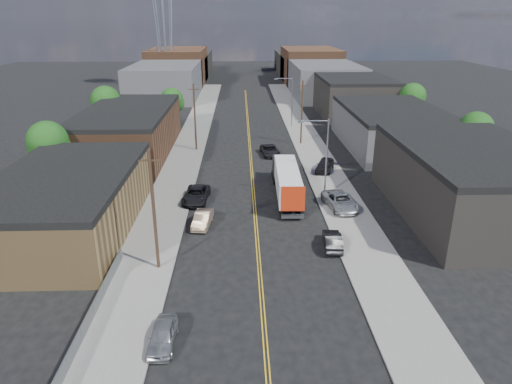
{
  "coord_description": "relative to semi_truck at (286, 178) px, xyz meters",
  "views": [
    {
      "loc": [
        -1.38,
        -22.64,
        19.26
      ],
      "look_at": [
        0.09,
        20.52,
        2.5
      ],
      "focal_mm": 32.0,
      "sensor_mm": 36.0,
      "label": 1
    }
  ],
  "objects": [
    {
      "name": "car_left_b",
      "position": [
        -8.91,
        -7.72,
        -1.39
      ],
      "size": [
        2.0,
        4.4,
        1.4
      ],
      "primitive_type": "imported",
      "rotation": [
        0.0,
        0.0,
        -0.12
      ],
      "color": "#867058",
      "rests_on": "ground"
    },
    {
      "name": "industrial_right_c",
      "position": [
        18.31,
        46.28,
        1.71
      ],
      "size": [
        14.0,
        22.0,
        7.6
      ],
      "color": "black",
      "rests_on": "ground"
    },
    {
      "name": "tree_right_far",
      "position": [
        26.37,
        34.28,
        3.09
      ],
      "size": [
        4.85,
        4.76,
        7.91
      ],
      "color": "black",
      "rests_on": "ground"
    },
    {
      "name": "tree_left_mid",
      "position": [
        -27.63,
        29.28,
        3.39
      ],
      "size": [
        5.1,
        5.04,
        8.37
      ],
      "color": "black",
      "rests_on": "ground"
    },
    {
      "name": "car_left_c",
      "position": [
        -10.09,
        -1.38,
        -1.32
      ],
      "size": [
        3.0,
        5.72,
        1.54
      ],
      "primitive_type": "imported",
      "rotation": [
        0.0,
        0.0,
        -0.08
      ],
      "color": "black",
      "rests_on": "ground"
    },
    {
      "name": "tree_left_far",
      "position": [
        -17.63,
        36.28,
        2.48
      ],
      "size": [
        4.35,
        4.2,
        6.97
      ],
      "color": "black",
      "rests_on": "ground"
    },
    {
      "name": "car_right_oncoming",
      "position": [
        2.91,
        -12.61,
        -1.39
      ],
      "size": [
        1.83,
        4.36,
        1.4
      ],
      "primitive_type": "imported",
      "rotation": [
        0.0,
        0.0,
        3.06
      ],
      "color": "black",
      "rests_on": "ground"
    },
    {
      "name": "car_right_lot_a",
      "position": [
        5.36,
        -4.14,
        -1.15
      ],
      "size": [
        3.6,
        6.05,
        1.57
      ],
      "primitive_type": "imported",
      "rotation": [
        0.0,
        0.0,
        0.18
      ],
      "color": "#A3A4A8",
      "rests_on": "sidewalk_right"
    },
    {
      "name": "utility_pole_left_far",
      "position": [
        -11.89,
        19.28,
        3.05
      ],
      "size": [
        1.6,
        0.26,
        10.0
      ],
      "color": "black",
      "rests_on": "ground"
    },
    {
      "name": "centerline",
      "position": [
        -3.69,
        19.28,
        -2.08
      ],
      "size": [
        0.32,
        120.0,
        0.01
      ],
      "primitive_type": "cube",
      "color": "gold",
      "rests_on": "ground"
    },
    {
      "name": "semi_truck",
      "position": [
        0.0,
        0.0,
        0.0
      ],
      "size": [
        2.67,
        14.09,
        3.67
      ],
      "rotation": [
        0.0,
        0.0,
        -0.03
      ],
      "color": "silver",
      "rests_on": "ground"
    },
    {
      "name": "ground",
      "position": [
        -3.69,
        34.28,
        -2.09
      ],
      "size": [
        260.0,
        260.0,
        0.0
      ],
      "primitive_type": "plane",
      "color": "black",
      "rests_on": "ground"
    },
    {
      "name": "tree_right_near",
      "position": [
        26.37,
        10.28,
        2.78
      ],
      "size": [
        4.6,
        4.48,
        7.44
      ],
      "color": "black",
      "rests_on": "ground"
    },
    {
      "name": "skyline_left_a",
      "position": [
        -23.69,
        69.28,
        1.91
      ],
      "size": [
        16.0,
        30.0,
        8.0
      ],
      "primitive_type": "cube",
      "color": "#363639",
      "rests_on": "ground"
    },
    {
      "name": "car_right_lot_c",
      "position": [
        5.92,
        8.28,
        -1.12
      ],
      "size": [
        3.46,
        5.18,
        1.64
      ],
      "primitive_type": "imported",
      "rotation": [
        0.0,
        0.0,
        -0.35
      ],
      "color": "black",
      "rests_on": "sidewalk_right"
    },
    {
      "name": "car_left_a",
      "position": [
        -10.09,
        -24.99,
        -1.41
      ],
      "size": [
        1.66,
        3.99,
        1.35
      ],
      "primitive_type": "imported",
      "rotation": [
        0.0,
        0.0,
        -0.02
      ],
      "color": "#A3A6A8",
      "rests_on": "ground"
    },
    {
      "name": "streetlight_far",
      "position": [
        3.91,
        34.28,
        3.24
      ],
      "size": [
        3.39,
        0.25,
        9.0
      ],
      "color": "gray",
      "rests_on": "ground"
    },
    {
      "name": "skyline_left_b",
      "position": [
        -23.69,
        94.28,
        2.91
      ],
      "size": [
        16.0,
        26.0,
        10.0
      ],
      "primitive_type": "cube",
      "color": "#503220",
      "rests_on": "ground"
    },
    {
      "name": "skyline_right_b",
      "position": [
        16.31,
        94.28,
        2.91
      ],
      "size": [
        16.0,
        26.0,
        10.0
      ],
      "primitive_type": "cube",
      "color": "#503220",
      "rests_on": "ground"
    },
    {
      "name": "skyline_left_c",
      "position": [
        -23.69,
        114.28,
        1.41
      ],
      "size": [
        16.0,
        40.0,
        7.0
      ],
      "primitive_type": "cube",
      "color": "black",
      "rests_on": "ground"
    },
    {
      "name": "utility_pole_right",
      "position": [
        4.51,
        22.28,
        3.05
      ],
      "size": [
        1.6,
        0.26,
        10.0
      ],
      "color": "black",
      "rests_on": "ground"
    },
    {
      "name": "chainlink_fence",
      "position": [
        -15.19,
        -22.22,
        -1.43
      ],
      "size": [
        0.05,
        16.0,
        1.22
      ],
      "color": "slate",
      "rests_on": "ground"
    },
    {
      "name": "skyline_right_a",
      "position": [
        16.31,
        69.28,
        1.91
      ],
      "size": [
        16.0,
        30.0,
        8.0
      ],
      "primitive_type": "cube",
      "color": "#363639",
      "rests_on": "ground"
    },
    {
      "name": "utility_pole_left_near",
      "position": [
        -11.89,
        -15.72,
        3.05
      ],
      "size": [
        1.6,
        0.26,
        10.0
      ],
      "color": "black",
      "rests_on": "ground"
    },
    {
      "name": "sidewalk_right",
      "position": [
        5.81,
        19.28,
        -2.01
      ],
      "size": [
        5.0,
        140.0,
        0.15
      ],
      "primitive_type": "cube",
      "color": "slate",
      "rests_on": "ground"
    },
    {
      "name": "warehouse_brown",
      "position": [
        -21.69,
        18.28,
        1.21
      ],
      "size": [
        12.0,
        26.0,
        6.6
      ],
      "color": "#503220",
      "rests_on": "ground"
    },
    {
      "name": "car_ahead_truck",
      "position": [
        -0.81,
        16.28,
        -1.37
      ],
      "size": [
        3.0,
        5.41,
        1.43
      ],
      "primitive_type": "imported",
      "rotation": [
        0.0,
        0.0,
        0.13
      ],
      "color": "black",
      "rests_on": "ground"
    },
    {
      "name": "tree_left_near",
      "position": [
        -27.63,
        4.28,
        3.09
      ],
      "size": [
        4.85,
        4.76,
        7.91
      ],
      "color": "black",
      "rests_on": "ground"
    },
    {
      "name": "sidewalk_left",
      "position": [
        -13.19,
        19.28,
        -2.01
      ],
      "size": [
        5.0,
        140.0,
        0.15
      ],
      "primitive_type": "cube",
      "color": "slate",
      "rests_on": "ground"
    },
    {
      "name": "warehouse_tan",
      "position": [
        -21.69,
        -7.72,
        0.71
      ],
      "size": [
        12.0,
        22.0,
        5.6
      ],
      "color": "olive",
      "rests_on": "ground"
    },
    {
      "name": "skyline_right_c",
      "position": [
        16.31,
        114.28,
        1.41
      ],
      "size": [
        16.0,
        40.0,
        7.0
      ],
      "primitive_type": "cube",
      "color": "black",
      "rests_on": "ground"
    },
    {
      "name": "industrial_right_a",
      "position": [
        18.3,
        -5.72,
        1.46
      ],
      "size": [
        14.0,
        22.0,
        7.1
      ],
      "color": "black",
      "rests_on": "ground"
    },
    {
      "name": "industrial_right_b",
      "position": [
        18.31,
        20.28,
        0.96
      ],
      "size": [
        14.0,
        24.0,
        6.1
      ],
      "color": "#363639",
      "rests_on": "ground"
    },
    {
      "name": "streetlight_near",
      "position": [
        3.91,
        -0.72,
        3.24
      ],
      "size": [
        3.39,
        0.25,
        9.0
      ],
      "color": "gray",
      "rests_on": "ground"
    }
  ]
}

